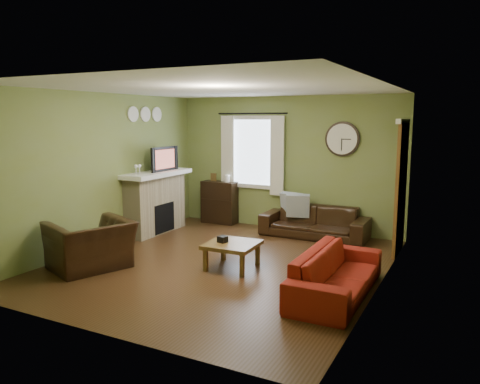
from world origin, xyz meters
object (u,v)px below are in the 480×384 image
at_px(bookshelf, 219,202).
at_px(coffee_table, 232,255).
at_px(sofa_brown, 314,222).
at_px(armchair, 90,245).
at_px(sofa_red, 337,273).

bearing_deg(bookshelf, coffee_table, -56.95).
bearing_deg(coffee_table, sofa_brown, 78.02).
relative_size(bookshelf, armchair, 0.81).
height_order(bookshelf, armchair, bookshelf).
bearing_deg(armchair, sofa_red, 121.60).
height_order(bookshelf, sofa_red, bookshelf).
distance_m(sofa_brown, coffee_table, 2.37).
height_order(bookshelf, sofa_brown, bookshelf).
bearing_deg(armchair, bookshelf, -161.49).
bearing_deg(sofa_brown, sofa_red, -66.43).
bearing_deg(bookshelf, sofa_red, -41.05).
height_order(bookshelf, coffee_table, bookshelf).
xyz_separation_m(bookshelf, sofa_red, (3.30, -2.87, -0.16)).
distance_m(sofa_red, armchair, 3.53).
relative_size(sofa_brown, coffee_table, 2.72).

